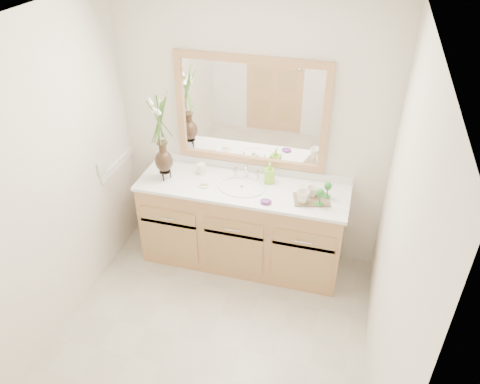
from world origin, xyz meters
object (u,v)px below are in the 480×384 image
(tumbler, at_px, (201,169))
(tray, at_px, (312,200))
(flower_vase, at_px, (160,127))
(soap_bottle, at_px, (269,173))

(tumbler, bearing_deg, tray, -9.13)
(flower_vase, xyz_separation_m, tray, (1.30, -0.00, -0.50))
(flower_vase, relative_size, soap_bottle, 4.36)
(flower_vase, height_order, soap_bottle, flower_vase)
(tumbler, bearing_deg, flower_vase, -149.45)
(tumbler, xyz_separation_m, soap_bottle, (0.62, 0.02, 0.04))
(flower_vase, bearing_deg, tumbler, 30.55)
(tumbler, distance_m, tray, 1.04)
(soap_bottle, bearing_deg, tumbler, 165.47)
(tumbler, xyz_separation_m, tray, (1.02, -0.16, -0.04))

